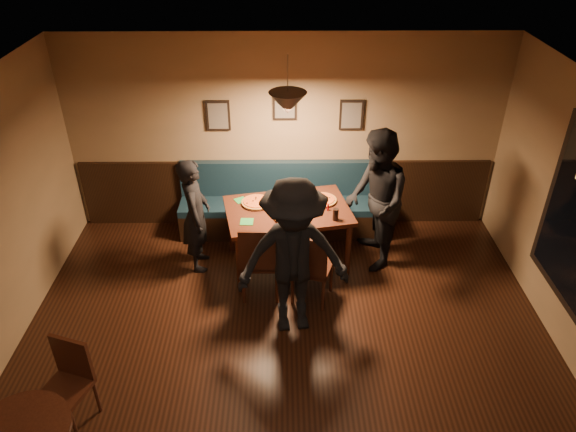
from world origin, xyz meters
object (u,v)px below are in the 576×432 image
object	(u,v)px
diner_left	(196,215)
chair_near_right	(313,265)
booth_bench	(285,202)
dining_table	(288,236)
chair_near_left	(261,258)
cafe_chair_far	(65,388)
soda_glass	(336,214)
diner_front	(293,259)
tabasco_bottle	(328,207)
diner_right	(376,201)

from	to	relation	value
diner_left	chair_near_right	bearing A→B (deg)	-119.97
booth_bench	dining_table	xyz separation A→B (m)	(0.03, -0.75, -0.08)
chair_near_left	cafe_chair_far	world-z (taller)	chair_near_left
soda_glass	diner_front	bearing A→B (deg)	-119.52
booth_bench	tabasco_bottle	distance (m)	1.03
diner_front	dining_table	bearing A→B (deg)	85.33
booth_bench	dining_table	distance (m)	0.75
diner_left	cafe_chair_far	xyz separation A→B (m)	(-0.90, -2.46, -0.33)
dining_table	chair_near_right	distance (m)	0.79
booth_bench	tabasco_bottle	xyz separation A→B (m)	(0.54, -0.78, 0.39)
dining_table	cafe_chair_far	distance (m)	3.25
dining_table	chair_near_left	world-z (taller)	chair_near_left
chair_near_right	diner_left	world-z (taller)	diner_left
booth_bench	tabasco_bottle	size ratio (longest dim) A/B	27.27
booth_bench	chair_near_right	world-z (taller)	chair_near_right
diner_front	cafe_chair_far	distance (m)	2.53
tabasco_bottle	cafe_chair_far	distance (m)	3.60
dining_table	soda_glass	bearing A→B (deg)	-35.01
dining_table	diner_front	size ratio (longest dim) A/B	0.82
dining_table	diner_left	distance (m)	1.23
diner_left	dining_table	bearing A→B (deg)	-92.63
chair_near_right	diner_right	distance (m)	1.19
dining_table	diner_right	size ratio (longest dim) A/B	0.83
chair_near_left	cafe_chair_far	bearing A→B (deg)	-131.25
chair_near_left	chair_near_right	xyz separation A→B (m)	(0.62, -0.11, -0.02)
chair_near_left	tabasco_bottle	world-z (taller)	chair_near_left
chair_near_left	tabasco_bottle	bearing A→B (deg)	36.50
chair_near_right	soda_glass	xyz separation A→B (m)	(0.30, 0.47, 0.41)
tabasco_bottle	diner_front	bearing A→B (deg)	-111.46
dining_table	cafe_chair_far	size ratio (longest dim) A/B	1.73
diner_left	booth_bench	bearing A→B (deg)	-60.12
dining_table	diner_front	xyz separation A→B (m)	(0.05, -1.21, 0.53)
diner_front	soda_glass	xyz separation A→B (m)	(0.54, 0.95, -0.04)
diner_left	diner_front	world-z (taller)	diner_front
diner_right	diner_front	distance (m)	1.62
diner_left	diner_right	distance (m)	2.30
chair_near_left	diner_front	bearing A→B (deg)	-55.14
chair_near_right	diner_front	world-z (taller)	diner_front
booth_bench	soda_glass	distance (m)	1.25
dining_table	tabasco_bottle	xyz separation A→B (m)	(0.51, -0.04, 0.47)
diner_front	cafe_chair_far	world-z (taller)	diner_front
dining_table	cafe_chair_far	world-z (taller)	cafe_chair_far
diner_right	soda_glass	world-z (taller)	diner_right
chair_near_right	diner_left	distance (m)	1.64
dining_table	soda_glass	distance (m)	0.81
booth_bench	cafe_chair_far	bearing A→B (deg)	-122.17
chair_near_right	soda_glass	size ratio (longest dim) A/B	6.44
diner_right	booth_bench	bearing A→B (deg)	-126.63
cafe_chair_far	chair_near_left	bearing A→B (deg)	-113.94
soda_glass	cafe_chair_far	size ratio (longest dim) A/B	0.17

